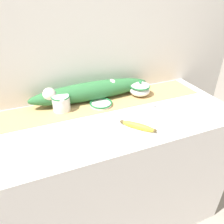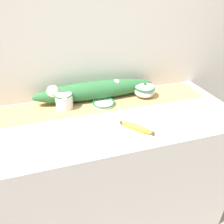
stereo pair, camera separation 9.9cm
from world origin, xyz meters
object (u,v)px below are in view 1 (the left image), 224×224
at_px(sugar_bowl, 140,89).
at_px(banana, 138,126).
at_px(small_dish, 101,104).
at_px(cream_pitcher, 61,102).
at_px(spoon, 153,106).

relative_size(sugar_bowl, banana, 0.80).
relative_size(small_dish, banana, 0.83).
distance_m(small_dish, banana, 0.32).
height_order(cream_pitcher, banana, cream_pitcher).
xyz_separation_m(small_dish, banana, (0.09, -0.30, 0.00)).
relative_size(sugar_bowl, spoon, 0.85).
height_order(sugar_bowl, small_dish, sugar_bowl).
height_order(small_dish, banana, banana).
bearing_deg(sugar_bowl, spoon, -87.68).
bearing_deg(small_dish, banana, -73.19).
relative_size(cream_pitcher, banana, 0.74).
relative_size(cream_pitcher, sugar_bowl, 0.93).
relative_size(small_dish, spoon, 0.88).
relative_size(cream_pitcher, spoon, 0.79).
distance_m(cream_pitcher, spoon, 0.56).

